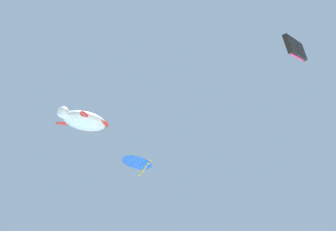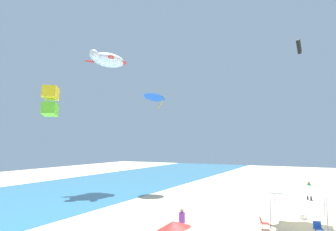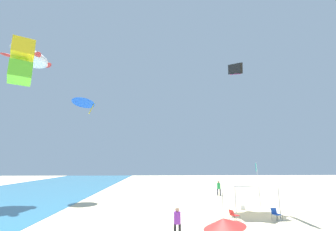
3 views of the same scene
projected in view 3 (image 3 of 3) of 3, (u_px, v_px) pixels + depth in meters
ground at (272, 216)px, 18.87m from camera, size 120.00×120.00×0.10m
canopy_tent at (248, 181)px, 19.94m from camera, size 3.51×3.74×3.02m
beach_umbrella at (224, 223)px, 9.40m from camera, size 1.74×1.76×2.18m
folding_chair_left_of_tent at (276, 213)px, 17.64m from camera, size 0.74×0.67×0.82m
folding_chair_near_cooler at (233, 214)px, 17.18m from camera, size 0.73×0.78×0.82m
cooler_box at (242, 207)px, 21.59m from camera, size 0.69×0.54×0.40m
banner_flag at (257, 175)px, 30.95m from camera, size 0.36×0.06×4.25m
person_kite_handler at (219, 187)px, 30.61m from camera, size 0.44×0.50×1.87m
person_beachcomber at (177, 220)px, 13.48m from camera, size 0.40×0.41×1.67m
kite_turtle_white at (30, 58)px, 30.17m from camera, size 6.16×5.46×2.12m
kite_delta_blue at (84, 101)px, 30.54m from camera, size 3.54×3.51×2.53m
kite_parafoil_black at (235, 69)px, 24.67m from camera, size 3.80×0.46×2.28m
kite_box_yellow at (22, 61)px, 10.16m from camera, size 1.29×1.25×1.97m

